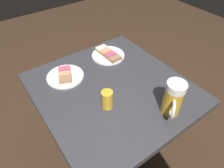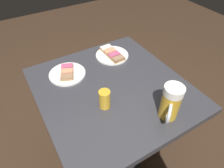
{
  "view_description": "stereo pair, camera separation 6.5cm",
  "coord_description": "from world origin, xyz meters",
  "px_view_note": "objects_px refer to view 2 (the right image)",
  "views": [
    {
      "loc": [
        -0.61,
        0.44,
        1.47
      ],
      "look_at": [
        0.0,
        0.0,
        0.78
      ],
      "focal_mm": 32.0,
      "sensor_mm": 36.0,
      "label": 1
    },
    {
      "loc": [
        -0.64,
        0.38,
        1.47
      ],
      "look_at": [
        0.0,
        0.0,
        0.78
      ],
      "focal_mm": 32.0,
      "sensor_mm": 36.0,
      "label": 2
    }
  ],
  "objects_px": {
    "beer_mug": "(171,103)",
    "plate_far": "(112,54)",
    "beer_glass_small": "(105,99)",
    "plate_near": "(67,73)"
  },
  "relations": [
    {
      "from": "plate_far",
      "to": "beer_mug",
      "type": "xyz_separation_m",
      "value": [
        -0.52,
        0.03,
        0.07
      ]
    },
    {
      "from": "plate_far",
      "to": "beer_mug",
      "type": "height_order",
      "value": "beer_mug"
    },
    {
      "from": "beer_mug",
      "to": "beer_glass_small",
      "type": "bearing_deg",
      "value": 47.95
    },
    {
      "from": "plate_near",
      "to": "beer_glass_small",
      "type": "height_order",
      "value": "beer_glass_small"
    },
    {
      "from": "plate_far",
      "to": "beer_glass_small",
      "type": "relative_size",
      "value": 2.16
    },
    {
      "from": "beer_mug",
      "to": "beer_glass_small",
      "type": "relative_size",
      "value": 1.82
    },
    {
      "from": "plate_near",
      "to": "plate_far",
      "type": "xyz_separation_m",
      "value": [
        0.03,
        -0.3,
        0.0
      ]
    },
    {
      "from": "plate_far",
      "to": "beer_glass_small",
      "type": "bearing_deg",
      "value": 144.43
    },
    {
      "from": "plate_near",
      "to": "beer_mug",
      "type": "height_order",
      "value": "beer_mug"
    },
    {
      "from": "beer_mug",
      "to": "plate_far",
      "type": "bearing_deg",
      "value": -2.85
    }
  ]
}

